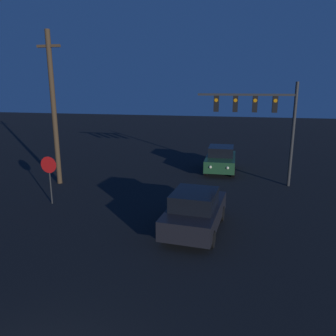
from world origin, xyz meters
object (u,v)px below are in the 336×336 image
Objects in this scene: stop_sign at (49,171)px; car_near at (195,211)px; car_far at (221,159)px; utility_pole at (54,108)px; traffic_signal_mast at (261,113)px.

car_near is at bearing -11.59° from stop_sign.
car_far is 0.49× the size of utility_pole.
stop_sign is (-7.56, -8.23, 0.83)m from car_far.
stop_sign is at bearing -65.18° from utility_pole.
car_far is 0.72× the size of traffic_signal_mast.
car_far is at bearing 47.42° from stop_sign.
utility_pole is (-9.06, -4.98, 3.56)m from car_far.
car_far is at bearing 132.06° from traffic_signal_mast.
utility_pole is (-11.36, -2.43, 0.29)m from traffic_signal_mast.
traffic_signal_mast reaches higher than car_far.
traffic_signal_mast is 2.48× the size of stop_sign.
utility_pole is (-1.50, 3.25, 2.73)m from stop_sign.
car_near is 9.72m from car_far.
stop_sign is (-7.24, 1.48, 0.83)m from car_near.
car_near is at bearing -110.09° from traffic_signal_mast.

